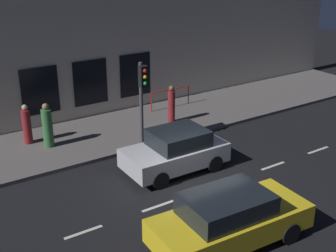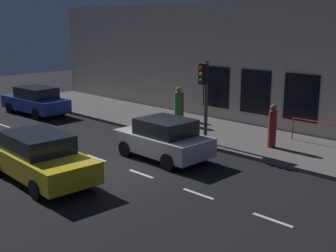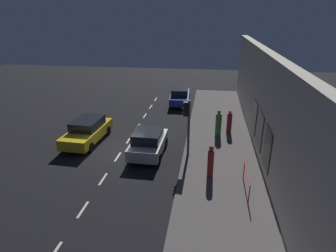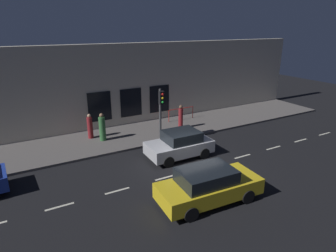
% 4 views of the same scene
% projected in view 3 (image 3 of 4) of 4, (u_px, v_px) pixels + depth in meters
% --- Properties ---
extents(ground_plane, '(60.00, 60.00, 0.00)m').
position_uv_depth(ground_plane, '(122.00, 150.00, 18.73)').
color(ground_plane, black).
extents(sidewalk, '(4.50, 32.00, 0.15)m').
position_uv_depth(sidewalk, '(220.00, 155.00, 17.88)').
color(sidewalk, '#5B5654').
rests_on(sidewalk, ground).
extents(building_facade, '(0.65, 32.00, 6.17)m').
position_uv_depth(building_facade, '(268.00, 111.00, 16.45)').
color(building_facade, beige).
rests_on(building_facade, ground).
extents(lane_centre_line, '(0.12, 27.20, 0.01)m').
position_uv_depth(lane_centre_line, '(118.00, 157.00, 17.81)').
color(lane_centre_line, beige).
rests_on(lane_centre_line, ground).
extents(traffic_light, '(0.49, 0.32, 3.46)m').
position_uv_depth(traffic_light, '(187.00, 119.00, 16.97)').
color(traffic_light, '#424244').
rests_on(traffic_light, sidewalk).
extents(parked_car_0, '(2.03, 4.57, 1.58)m').
position_uv_depth(parked_car_0, '(180.00, 96.00, 28.09)').
color(parked_car_0, '#1E389E').
rests_on(parked_car_0, ground).
extents(parked_car_1, '(2.02, 3.84, 1.58)m').
position_uv_depth(parked_car_1, '(148.00, 142.00, 17.92)').
color(parked_car_1, '#B7B7BC').
rests_on(parked_car_1, ground).
extents(parked_car_2, '(2.16, 4.69, 1.58)m').
position_uv_depth(parked_car_2, '(87.00, 131.00, 19.69)').
color(parked_car_2, gold).
rests_on(parked_car_2, ground).
extents(pedestrian_0, '(0.48, 0.48, 1.86)m').
position_uv_depth(pedestrian_0, '(218.00, 124.00, 20.31)').
color(pedestrian_0, '#336B38').
rests_on(pedestrian_0, sidewalk).
extents(pedestrian_1, '(0.45, 0.45, 1.77)m').
position_uv_depth(pedestrian_1, '(211.00, 162.00, 15.12)').
color(pedestrian_1, maroon).
rests_on(pedestrian_1, sidewalk).
extents(pedestrian_2, '(0.45, 0.45, 1.69)m').
position_uv_depth(pedestrian_2, '(229.00, 122.00, 20.79)').
color(pedestrian_2, maroon).
rests_on(pedestrian_2, sidewalk).
extents(red_railing, '(0.05, 2.30, 0.97)m').
position_uv_depth(red_railing, '(247.00, 177.00, 13.91)').
color(red_railing, red).
rests_on(red_railing, sidewalk).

